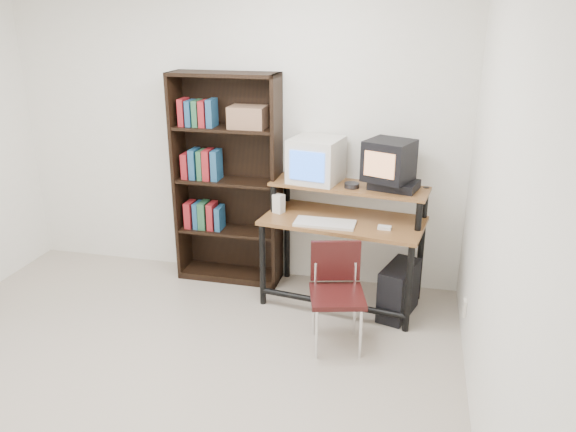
% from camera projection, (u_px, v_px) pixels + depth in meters
% --- Properties ---
extents(floor, '(4.00, 4.00, 0.01)m').
position_uv_depth(floor, '(138.00, 404.00, 3.48)').
color(floor, '#BFB19F').
rests_on(floor, ground).
extents(back_wall, '(4.00, 0.01, 2.60)m').
position_uv_depth(back_wall, '(233.00, 133.00, 4.87)').
color(back_wall, white).
rests_on(back_wall, floor).
extents(right_wall, '(0.01, 4.00, 2.60)m').
position_uv_depth(right_wall, '(506.00, 238.00, 2.61)').
color(right_wall, white).
rests_on(right_wall, floor).
extents(computer_desk, '(1.34, 0.80, 0.98)m').
position_uv_depth(computer_desk, '(344.00, 223.00, 4.51)').
color(computer_desk, brown).
rests_on(computer_desk, floor).
extents(crt_monitor, '(0.46, 0.46, 0.37)m').
position_uv_depth(crt_monitor, '(316.00, 161.00, 4.55)').
color(crt_monitor, silver).
rests_on(crt_monitor, computer_desk).
extents(vcr, '(0.41, 0.34, 0.08)m').
position_uv_depth(vcr, '(394.00, 185.00, 4.39)').
color(vcr, black).
rests_on(vcr, computer_desk).
extents(crt_tv, '(0.43, 0.43, 0.31)m').
position_uv_depth(crt_tv, '(389.00, 160.00, 4.34)').
color(crt_tv, black).
rests_on(crt_tv, vcr).
extents(cd_spindle, '(0.13, 0.13, 0.05)m').
position_uv_depth(cd_spindle, '(352.00, 186.00, 4.43)').
color(cd_spindle, '#26262B').
rests_on(cd_spindle, computer_desk).
extents(keyboard, '(0.47, 0.22, 0.03)m').
position_uv_depth(keyboard, '(325.00, 224.00, 4.36)').
color(keyboard, silver).
rests_on(keyboard, computer_desk).
extents(mousepad, '(0.25, 0.22, 0.01)m').
position_uv_depth(mousepad, '(383.00, 230.00, 4.27)').
color(mousepad, black).
rests_on(mousepad, computer_desk).
extents(mouse, '(0.10, 0.07, 0.03)m').
position_uv_depth(mouse, '(384.00, 228.00, 4.26)').
color(mouse, white).
rests_on(mouse, mousepad).
extents(desk_speaker, '(0.10, 0.10, 0.17)m').
position_uv_depth(desk_speaker, '(279.00, 204.00, 4.59)').
color(desk_speaker, silver).
rests_on(desk_speaker, computer_desk).
extents(pc_tower, '(0.33, 0.49, 0.42)m').
position_uv_depth(pc_tower, '(399.00, 290.00, 4.45)').
color(pc_tower, black).
rests_on(pc_tower, floor).
extents(school_chair, '(0.46, 0.46, 0.75)m').
position_uv_depth(school_chair, '(336.00, 285.00, 3.99)').
color(school_chair, black).
rests_on(school_chair, floor).
extents(bookshelf, '(0.92, 0.31, 1.83)m').
position_uv_depth(bookshelf, '(228.00, 178.00, 4.86)').
color(bookshelf, black).
rests_on(bookshelf, floor).
extents(wall_outlet, '(0.02, 0.08, 0.12)m').
position_uv_depth(wall_outlet, '(465.00, 308.00, 4.01)').
color(wall_outlet, beige).
rests_on(wall_outlet, right_wall).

